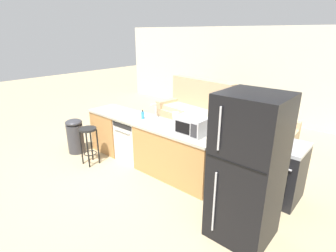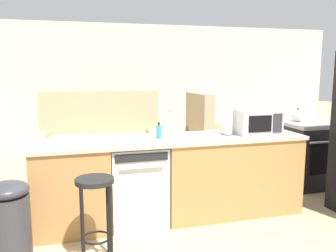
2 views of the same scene
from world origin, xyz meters
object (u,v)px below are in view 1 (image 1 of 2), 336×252
Objects in this scene: paper_towel_roll at (176,121)px; couch at (195,113)px; stove_range at (276,170)px; soap_bottle at (143,115)px; microwave at (192,125)px; armchair at (273,131)px; kettle at (273,132)px; bar_stool at (89,138)px; dishwasher at (134,139)px; trash_bin at (75,136)px; refrigerator at (247,170)px.

couch is (-1.23, 2.34, -0.64)m from paper_towel_roll.
soap_bottle is (-2.35, -0.54, 0.52)m from stove_range.
armchair is at bearing 79.71° from microwave.
soap_bottle is (-1.14, 0.01, -0.07)m from microwave.
microwave is at bearing -146.94° from kettle.
paper_towel_roll is 1.77m from bar_stool.
microwave reaches higher than dishwasher.
dishwasher is 1.68× the size of microwave.
kettle is 0.17× the size of armchair.
stove_range is 0.75× the size of armchair.
kettle is at bearing 16.96° from soap_bottle.
kettle is 0.28× the size of trash_bin.
dishwasher is 1.14× the size of bar_stool.
armchair is (0.45, 2.50, -0.69)m from microwave.
refrigerator is 1.66m from paper_towel_roll.
paper_towel_roll is 2.69m from armchair.
couch reaches higher than microwave.
refrigerator is at bearing -20.04° from paper_towel_roll.
trash_bin is (-2.22, -0.64, -0.66)m from paper_towel_roll.
paper_towel_roll is 1.60× the size of soap_bottle.
kettle is (1.39, 0.66, -0.05)m from paper_towel_roll.
dishwasher is 2.66m from stove_range.
paper_towel_roll is 0.80m from soap_bottle.
armchair reaches higher than dishwasher.
paper_towel_roll is at bearing 16.07° from trash_bin.
stove_range is 3.32m from couch.
bar_stool is 3.98m from armchair.
kettle is 0.28× the size of bar_stool.
refrigerator is 4.06m from couch.
couch is at bearing -176.05° from armchair.
stove_range reaches higher than bar_stool.
paper_towel_roll reaches higher than stove_range.
refrigerator reaches higher than microwave.
soap_bottle is (-0.80, -0.01, -0.07)m from paper_towel_roll.
couch is (-2.62, 1.68, -0.59)m from kettle.
couch is at bearing 133.73° from refrigerator.
microwave is (1.39, -0.00, 0.62)m from dishwasher.
trash_bin is 3.14m from couch.
microwave is at bearing 13.61° from trash_bin.
dishwasher is 4.10× the size of kettle.
stove_range is 2.09m from armchair.
soap_bottle is 0.24× the size of bar_stool.
paper_towel_roll is (-0.34, 0.02, -0.00)m from microwave.
refrigerator is 10.43× the size of soap_bottle.
refrigerator reaches higher than stove_range.
trash_bin is at bearing -134.03° from armchair.
armchair is at bearing 111.23° from stove_range.
dishwasher is at bearing 179.95° from microwave.
refrigerator is at bearing -46.27° from couch.
dishwasher is 1.33m from trash_bin.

